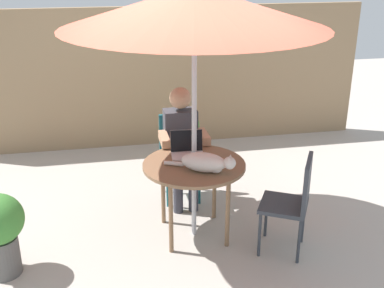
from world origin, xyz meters
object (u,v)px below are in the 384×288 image
patio_umbrella (194,7)px  person_seated (182,140)px  chair_occupied (179,149)px  laptop (187,148)px  chair_empty (294,198)px  cat (206,163)px  potted_plant_near_fence (185,137)px  patio_table (194,170)px

patio_umbrella → person_seated: 1.55m
chair_occupied → laptop: size_ratio=2.86×
chair_empty → cat: 0.82m
laptop → cat: size_ratio=0.54×
chair_occupied → patio_umbrella: bearing=-90.0°
chair_empty → potted_plant_near_fence: (-0.61, 1.95, -0.14)m
cat → patio_table: bearing=111.5°
cat → potted_plant_near_fence: 1.75m
patio_table → chair_occupied: 0.83m
laptop → potted_plant_near_fence: 1.36m
person_seated → potted_plant_near_fence: 0.92m
patio_umbrella → cat: bearing=-68.5°
chair_occupied → potted_plant_near_fence: chair_occupied is taller
patio_table → person_seated: size_ratio=0.75×
patio_umbrella → laptop: 1.32m
patio_umbrella → cat: patio_umbrella is taller
person_seated → laptop: bearing=-93.0°
chair_empty → person_seated: 1.37m
chair_occupied → patio_table: bearing=-90.0°
patio_table → cat: (0.07, -0.18, 0.15)m
patio_table → laptop: size_ratio=2.94×
patio_umbrella → cat: 1.30m
chair_occupied → person_seated: (0.00, -0.16, 0.17)m
chair_occupied → potted_plant_near_fence: (0.18, 0.69, -0.14)m
patio_umbrella → chair_empty: patio_umbrella is taller
cat → patio_umbrella: bearing=111.5°
patio_table → chair_empty: (0.80, -0.44, -0.13)m
patio_table → cat: size_ratio=1.60×
potted_plant_near_fence → patio_table: bearing=-96.9°
chair_occupied → person_seated: size_ratio=0.73×
chair_occupied → laptop: (-0.02, -0.59, 0.26)m
chair_occupied → person_seated: 0.23m
chair_occupied → potted_plant_near_fence: bearing=75.2°
patio_table → laptop: laptop is taller
person_seated → potted_plant_near_fence: bearing=77.8°
patio_table → person_seated: person_seated is taller
patio_table → laptop: (-0.02, 0.23, 0.13)m
patio_table → potted_plant_near_fence: bearing=83.1°
patio_umbrella → potted_plant_near_fence: (0.18, 1.52, -1.70)m
chair_empty → cat: same height
chair_empty → patio_table: bearing=151.3°
cat → potted_plant_near_fence: (0.11, 1.70, -0.42)m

